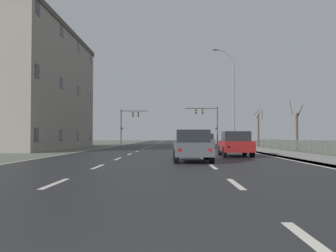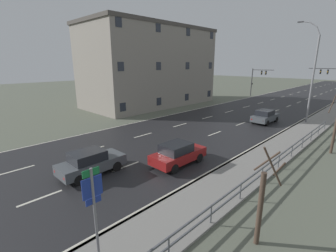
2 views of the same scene
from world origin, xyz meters
name	(u,v)px [view 2 (image 2 of 2)]	position (x,y,z in m)	size (l,w,h in m)	color
ground_plane	(268,107)	(0.00, 48.00, -0.06)	(160.00, 160.00, 0.12)	#5B6051
road_asphalt_strip	(292,99)	(0.00, 60.00, 0.01)	(14.00, 120.00, 0.03)	#232326
guardrail	(252,179)	(9.85, 21.20, 0.71)	(0.07, 34.01, 1.00)	#515459
street_lamp_midground	(312,75)	(7.46, 40.10, 5.56)	(2.45, 0.24, 11.35)	slate
highway_sign	(94,207)	(8.39, 12.78, 2.41)	(0.09, 0.68, 3.75)	slate
traffic_signal_right	(334,79)	(6.56, 58.35, 4.26)	(5.46, 0.36, 6.17)	#38383A
traffic_signal_left	(257,78)	(-6.81, 58.18, 3.92)	(4.45, 0.36, 5.73)	#38383A
car_distant	(178,154)	(4.59, 20.98, 0.80)	(1.89, 4.13, 1.57)	maroon
car_near_left	(265,116)	(4.08, 36.79, 0.80)	(1.90, 4.13, 1.57)	#474C51
car_near_right	(91,162)	(1.65, 16.06, 0.80)	(1.89, 4.13, 1.57)	#474C51
brick_building	(151,67)	(-15.36, 36.21, 6.28)	(10.81, 21.85, 12.55)	gray
bare_tree_near	(262,203)	(11.76, 17.69, 1.78)	(1.22, 1.37, 4.21)	#423328
bare_tree_mid	(335,129)	(11.75, 30.98, 1.93)	(1.09, 1.03, 4.51)	#423328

